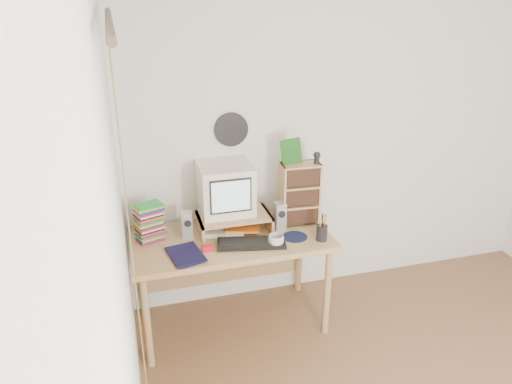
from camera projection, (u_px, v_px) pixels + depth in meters
back_wall at (346, 142)px, 3.92m from camera, size 3.50×0.00×3.50m
left_wall at (127, 310)px, 1.94m from camera, size 0.00×3.50×3.50m
curtain at (134, 267)px, 2.41m from camera, size 0.00×2.20×2.20m
wall_disc at (231, 130)px, 3.60m from camera, size 0.25×0.02×0.25m
desk at (229, 249)px, 3.64m from camera, size 1.40×0.70×0.75m
monitor_riser at (234, 218)px, 3.60m from camera, size 0.52×0.30×0.12m
crt_monitor at (226, 190)px, 3.55m from camera, size 0.38×0.38×0.36m
speaker_left at (187, 225)px, 3.49m from camera, size 0.08×0.08×0.20m
speaker_right at (280, 216)px, 3.61m from camera, size 0.08×0.08×0.21m
keyboard at (252, 243)px, 3.41m from camera, size 0.49×0.25×0.03m
dvd_stack at (150, 224)px, 3.44m from camera, size 0.20×0.17×0.25m
cd_rack at (300, 194)px, 3.64m from camera, size 0.29×0.17×0.47m
mug at (276, 241)px, 3.39m from camera, size 0.13×0.13×0.09m
diary at (171, 257)px, 3.23m from camera, size 0.28×0.23×0.05m
mousepad at (295, 237)px, 3.53m from camera, size 0.19×0.19×0.00m
pen_cup at (322, 230)px, 3.46m from camera, size 0.08×0.08×0.16m
papers at (231, 229)px, 3.61m from camera, size 0.33×0.28×0.04m
red_box at (208, 248)px, 3.35m from camera, size 0.07×0.05×0.04m
game_box at (291, 152)px, 3.51m from camera, size 0.14×0.05×0.18m
webcam at (317, 158)px, 3.53m from camera, size 0.06×0.06×0.09m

